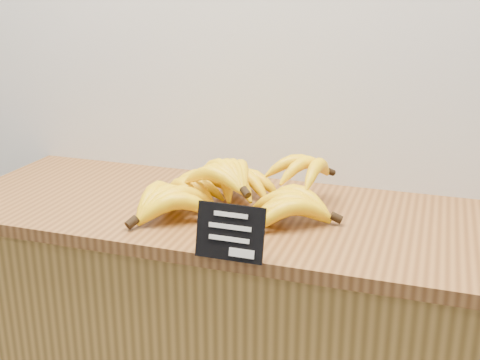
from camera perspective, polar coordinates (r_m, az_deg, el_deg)
counter_top at (r=1.46m, az=0.62°, el=-3.32°), size 1.48×0.54×0.03m
chalkboard_sign at (r=1.19m, az=-0.96°, el=-5.00°), size 0.14×0.03×0.11m
banana_pile at (r=1.44m, az=-0.73°, el=-0.98°), size 0.53×0.41×0.12m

